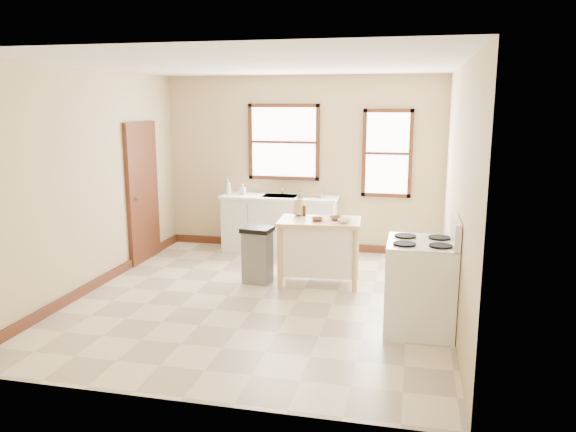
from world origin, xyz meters
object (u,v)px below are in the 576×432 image
object	(u,v)px
bowl_c	(344,221)
gas_stove	(421,273)
soap_bottle_b	(243,189)
bowl_b	(336,218)
bowl_a	(318,219)
trash_bin	(257,255)
kitchen_island	(319,252)
soap_bottle_a	(228,187)
knife_block	(299,208)
pepper_grinder	(304,211)
dish_rack	(311,194)

from	to	relation	value
bowl_c	gas_stove	world-z (taller)	gas_stove
soap_bottle_b	bowl_b	world-z (taller)	soap_bottle_b
bowl_a	trash_bin	xyz separation A→B (m)	(-0.80, -0.05, -0.51)
kitchen_island	soap_bottle_a	bearing A→B (deg)	136.23
knife_block	bowl_a	xyz separation A→B (m)	(0.31, -0.28, -0.08)
pepper_grinder	gas_stove	size ratio (longest dim) A/B	0.12
bowl_a	gas_stove	world-z (taller)	gas_stove
bowl_b	gas_stove	xyz separation A→B (m)	(1.08, -1.32, -0.28)
kitchen_island	gas_stove	bearing A→B (deg)	-49.11
knife_block	bowl_c	distance (m)	0.74
pepper_grinder	trash_bin	bearing A→B (deg)	-150.61
trash_bin	bowl_a	bearing A→B (deg)	9.62
dish_rack	bowl_b	xyz separation A→B (m)	(0.59, -1.38, -0.08)
kitchen_island	bowl_b	world-z (taller)	bowl_b
kitchen_island	bowl_c	distance (m)	0.59
knife_block	trash_bin	bearing A→B (deg)	-127.27
trash_bin	bowl_c	bearing A→B (deg)	6.13
pepper_grinder	bowl_a	world-z (taller)	pepper_grinder
soap_bottle_b	bowl_a	distance (m)	2.15
soap_bottle_a	bowl_a	bearing A→B (deg)	-53.30
soap_bottle_b	bowl_c	xyz separation A→B (m)	(1.84, -1.59, -0.11)
dish_rack	knife_block	size ratio (longest dim) A/B	2.00
soap_bottle_a	soap_bottle_b	xyz separation A→B (m)	(0.23, 0.04, -0.04)
knife_block	gas_stove	distance (m)	2.22
pepper_grinder	trash_bin	distance (m)	0.87
soap_bottle_a	dish_rack	world-z (taller)	soap_bottle_a
soap_bottle_b	knife_block	bearing A→B (deg)	-39.28
bowl_b	pepper_grinder	bearing A→B (deg)	162.48
soap_bottle_b	pepper_grinder	bearing A→B (deg)	-37.71
kitchen_island	bowl_a	size ratio (longest dim) A/B	6.34
kitchen_island	knife_block	bearing A→B (deg)	143.53
trash_bin	dish_rack	bearing A→B (deg)	80.11
dish_rack	bowl_c	world-z (taller)	dish_rack
pepper_grinder	bowl_b	size ratio (longest dim) A/B	0.84
bowl_a	bowl_b	bearing A→B (deg)	28.55
soap_bottle_b	kitchen_island	distance (m)	2.17
bowl_b	knife_block	bearing A→B (deg)	163.62
soap_bottle_b	bowl_b	bearing A→B (deg)	-31.97
bowl_a	knife_block	bearing A→B (deg)	137.77
dish_rack	bowl_a	bearing A→B (deg)	-83.67
kitchen_island	bowl_a	xyz separation A→B (m)	(-0.01, -0.08, 0.46)
bowl_a	bowl_c	bearing A→B (deg)	-7.55
knife_block	trash_bin	world-z (taller)	knife_block
knife_block	soap_bottle_b	bearing A→B (deg)	151.58
soap_bottle_a	bowl_a	world-z (taller)	soap_bottle_a
knife_block	pepper_grinder	xyz separation A→B (m)	(0.08, -0.01, -0.02)
soap_bottle_b	bowl_c	size ratio (longest dim) A/B	1.04
dish_rack	pepper_grinder	bearing A→B (deg)	-91.07
knife_block	bowl_a	distance (m)	0.43
soap_bottle_a	soap_bottle_b	distance (m)	0.24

